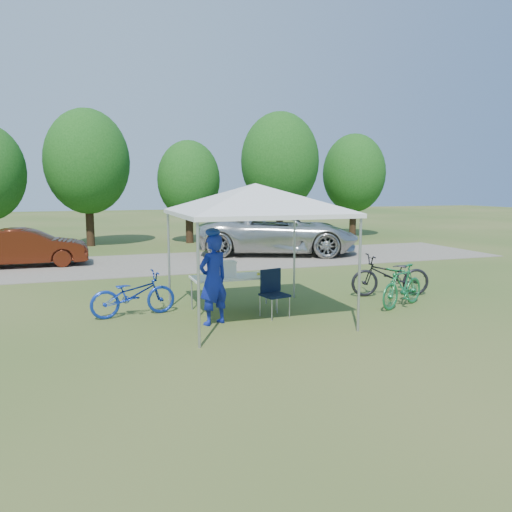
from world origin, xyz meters
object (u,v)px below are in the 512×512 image
Objects in this scene: folding_chair at (273,289)px; cyclist at (213,280)px; minivan at (278,232)px; sedan at (27,247)px; folding_table at (234,278)px; bike_dark at (391,275)px; bike_blue at (133,294)px; bike_green at (402,286)px; cooler at (225,269)px.

cyclist is at bearing 176.60° from folding_chair.
folding_chair is 9.54m from minivan.
folding_chair is 1.38m from cyclist.
minivan is at bearing -88.41° from sedan.
folding_table is at bearing -148.17° from sedan.
minivan is (0.19, 8.01, 0.37)m from bike_dark.
bike_green reaches higher than bike_blue.
cyclist is 0.90× the size of bike_dark.
bike_dark reaches higher than folding_table.
bike_green reaches higher than folding_table.
cyclist is at bearing -126.22° from folding_table.
minivan is at bearing 152.05° from bike_green.
bike_blue is at bearing -125.49° from bike_green.
folding_chair is at bearing -63.74° from bike_dark.
folding_table is at bearing -149.62° from cyclist.
cyclist is at bearing 172.64° from minivan.
folding_table is 4.03m from bike_dark.
bike_green is at bearing 156.68° from cyclist.
minivan is (3.59, 8.84, 0.32)m from folding_chair.
bike_green is at bearing -135.94° from sedan.
minivan is (4.21, 8.12, 0.18)m from folding_table.
folding_table is 1.19m from cyclist.
bike_dark is (4.72, 1.06, -0.37)m from cyclist.
bike_dark is at bearing 0.02° from folding_chair.
bike_dark is 0.31× the size of minivan.
bike_green is 0.41× the size of sedan.
minivan reaches higher than cooler.
cyclist is 0.28× the size of minivan.
folding_chair is 1.15m from cooler.
folding_table is 0.96m from folding_chair.
bike_blue is at bearing 174.65° from folding_table.
sedan is (-9.06, -0.19, -0.23)m from minivan.
bike_dark is at bearing -160.27° from minivan.
bike_green is (3.62, -0.94, -0.23)m from folding_table.
minivan is at bearing -168.65° from bike_dark.
cooler is (-0.21, -0.00, 0.21)m from folding_table.
sedan is (-2.73, 7.74, 0.20)m from bike_blue.
bike_green is at bearing -8.28° from bike_dark.
folding_chair is 2.89m from bike_blue.
folding_table is 0.47× the size of sedan.
cyclist is at bearing -154.55° from sedan.
minivan is at bearing 62.58° from folding_table.
cyclist is 0.46× the size of sedan.
bike_blue is at bearing -78.16° from bike_dark.
folding_chair is at bearing 166.75° from cyclist.
folding_table is 1.16× the size of bike_green.
sedan is at bearing -160.57° from bike_green.
folding_chair reaches higher than bike_blue.
sedan is at bearing -118.72° from bike_dark.
folding_table is 3.75m from bike_green.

